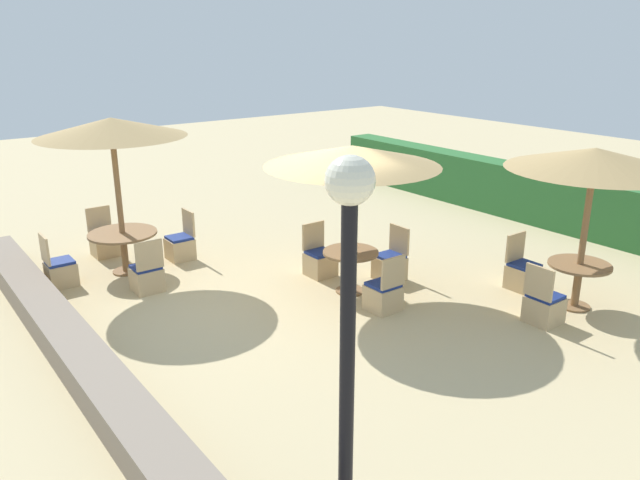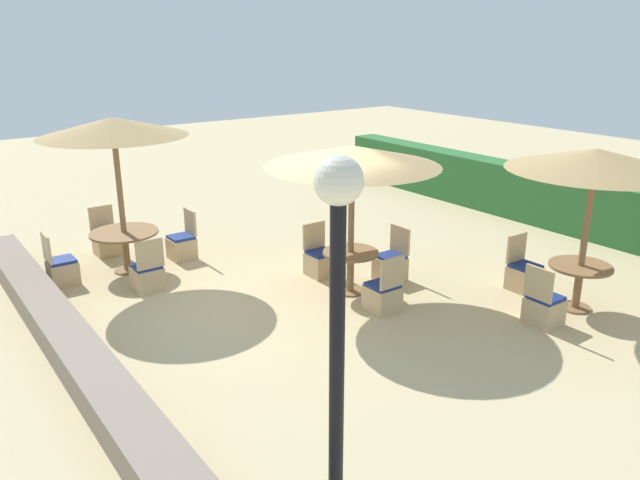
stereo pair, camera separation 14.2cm
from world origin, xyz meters
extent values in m
plane|color=#C6B284|center=(0.00, 0.00, 0.00)|extent=(40.00, 40.00, 0.00)
cube|color=#2D6B33|center=(0.00, 6.95, 0.60)|extent=(13.00, 0.70, 1.21)
cube|color=gray|center=(0.00, -3.40, 0.20)|extent=(10.00, 0.56, 0.40)
cylinder|color=black|center=(4.45, -2.47, 1.50)|extent=(0.12, 0.12, 3.00)
sphere|color=silver|center=(4.45, -2.47, 3.14)|extent=(0.36, 0.36, 0.36)
cylinder|color=olive|center=(-2.80, -1.68, 1.34)|extent=(0.10, 0.10, 2.68)
cone|color=tan|center=(-2.80, -1.68, 2.60)|extent=(2.51, 2.51, 0.32)
cylinder|color=olive|center=(-2.80, -1.68, 0.01)|extent=(0.48, 0.48, 0.03)
cylinder|color=olive|center=(-2.80, -1.68, 0.35)|extent=(0.12, 0.12, 0.71)
cylinder|color=olive|center=(-2.80, -1.68, 0.73)|extent=(1.20, 1.20, 0.04)
cube|color=tan|center=(-3.90, -1.68, 0.20)|extent=(0.46, 0.46, 0.40)
cube|color=navy|center=(-3.90, -1.68, 0.43)|extent=(0.42, 0.42, 0.05)
cube|color=tan|center=(-4.11, -1.68, 0.69)|extent=(0.04, 0.46, 0.48)
cube|color=tan|center=(-1.74, -1.71, 0.20)|extent=(0.46, 0.46, 0.40)
cube|color=navy|center=(-1.74, -1.71, 0.43)|extent=(0.42, 0.42, 0.05)
cube|color=tan|center=(-1.53, -1.71, 0.69)|extent=(0.04, 0.46, 0.48)
cube|color=tan|center=(-2.85, -2.78, 0.20)|extent=(0.46, 0.46, 0.40)
cube|color=navy|center=(-2.85, -2.78, 0.43)|extent=(0.42, 0.42, 0.05)
cube|color=tan|center=(-2.85, -2.99, 0.69)|extent=(0.46, 0.04, 0.48)
cube|color=tan|center=(-2.85, -0.60, 0.20)|extent=(0.46, 0.46, 0.40)
cube|color=navy|center=(-2.85, -0.60, 0.43)|extent=(0.42, 0.42, 0.05)
cube|color=tan|center=(-2.85, -0.39, 0.69)|extent=(0.46, 0.04, 0.48)
cylinder|color=olive|center=(2.91, 3.43, 1.22)|extent=(0.10, 0.10, 2.44)
cone|color=tan|center=(2.91, 3.43, 2.36)|extent=(2.56, 2.56, 0.32)
cylinder|color=olive|center=(2.91, 3.43, 0.01)|extent=(0.48, 0.48, 0.03)
cylinder|color=olive|center=(2.91, 3.43, 0.34)|extent=(0.12, 0.12, 0.69)
cylinder|color=olive|center=(2.91, 3.43, 0.71)|extent=(0.95, 0.95, 0.04)
cube|color=tan|center=(2.94, 2.56, 0.20)|extent=(0.46, 0.46, 0.40)
cube|color=navy|center=(2.94, 2.56, 0.43)|extent=(0.42, 0.42, 0.05)
cube|color=tan|center=(2.94, 2.35, 0.69)|extent=(0.46, 0.04, 0.48)
cube|color=tan|center=(1.96, 3.40, 0.20)|extent=(0.46, 0.46, 0.40)
cube|color=navy|center=(1.96, 3.40, 0.43)|extent=(0.42, 0.42, 0.05)
cube|color=tan|center=(1.75, 3.40, 0.69)|extent=(0.04, 0.46, 0.48)
cylinder|color=olive|center=(0.32, 0.99, 1.19)|extent=(0.10, 0.10, 2.37)
cone|color=tan|center=(0.32, 0.99, 2.29)|extent=(2.80, 2.80, 0.32)
cylinder|color=olive|center=(0.32, 0.99, 0.01)|extent=(0.48, 0.48, 0.03)
cylinder|color=olive|center=(0.32, 0.99, 0.34)|extent=(0.12, 0.12, 0.67)
cylinder|color=olive|center=(0.32, 0.99, 0.69)|extent=(0.92, 0.92, 0.04)
cube|color=tan|center=(-0.57, 1.04, 0.20)|extent=(0.46, 0.46, 0.40)
cube|color=navy|center=(-0.57, 1.04, 0.43)|extent=(0.42, 0.42, 0.05)
cube|color=tan|center=(-0.78, 1.04, 0.69)|extent=(0.04, 0.46, 0.48)
cube|color=tan|center=(1.18, 0.94, 0.20)|extent=(0.46, 0.46, 0.40)
cube|color=navy|center=(1.18, 0.94, 0.43)|extent=(0.42, 0.42, 0.05)
cube|color=tan|center=(1.39, 0.94, 0.69)|extent=(0.04, 0.46, 0.48)
cube|color=tan|center=(0.29, 1.90, 0.20)|extent=(0.46, 0.46, 0.40)
cube|color=navy|center=(0.29, 1.90, 0.43)|extent=(0.42, 0.42, 0.05)
cube|color=tan|center=(0.29, 2.11, 0.69)|extent=(0.46, 0.04, 0.48)
camera|label=1|loc=(7.71, -5.17, 4.12)|focal=35.00mm
camera|label=2|loc=(7.79, -5.05, 4.12)|focal=35.00mm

